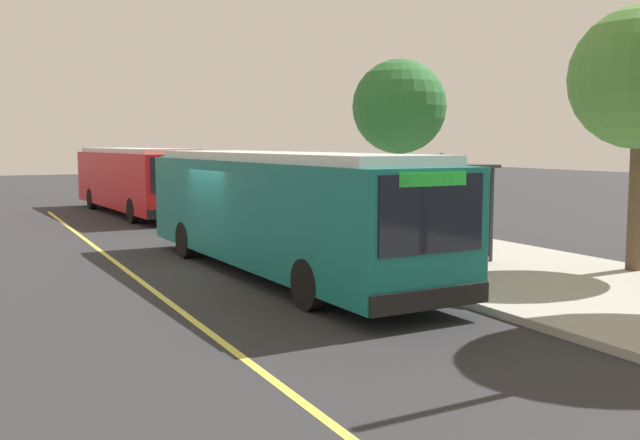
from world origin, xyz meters
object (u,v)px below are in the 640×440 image
at_px(transit_bus_main, 279,208).
at_px(route_sign_post, 440,197).
at_px(transit_bus_second, 136,178).
at_px(pedestrian_commuter, 366,222).
at_px(waiting_bench, 443,237).

xyz_separation_m(transit_bus_main, route_sign_post, (2.63, 2.79, 0.34)).
height_order(transit_bus_second, route_sign_post, same).
xyz_separation_m(transit_bus_second, pedestrian_commuter, (16.18, 2.42, -0.50)).
bearing_deg(transit_bus_second, transit_bus_main, -0.74).
distance_m(transit_bus_main, transit_bus_second, 16.56).
height_order(transit_bus_main, transit_bus_second, same).
relative_size(transit_bus_main, transit_bus_second, 1.01).
bearing_deg(pedestrian_commuter, transit_bus_second, -171.49).
relative_size(transit_bus_second, waiting_bench, 7.42).
bearing_deg(pedestrian_commuter, waiting_bench, 79.21).
bearing_deg(pedestrian_commuter, route_sign_post, 2.97).
bearing_deg(pedestrian_commuter, transit_bus_main, -81.65).
relative_size(transit_bus_main, pedestrian_commuter, 7.08).
xyz_separation_m(waiting_bench, route_sign_post, (2.60, -2.05, 1.32)).
bearing_deg(transit_bus_main, transit_bus_second, 179.26).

